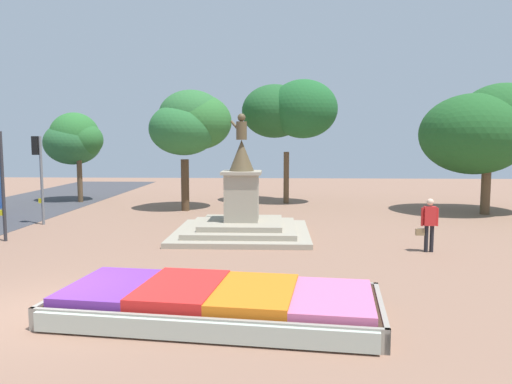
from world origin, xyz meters
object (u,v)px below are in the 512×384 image
object	(u,v)px
traffic_light_far_corner	(39,164)
statue_monument	(242,216)
flower_planter	(216,303)
pedestrian_with_handbag	(429,222)

from	to	relation	value
traffic_light_far_corner	statue_monument	bearing A→B (deg)	-13.30
statue_monument	traffic_light_far_corner	distance (m)	9.38
flower_planter	statue_monument	world-z (taller)	statue_monument
pedestrian_with_handbag	traffic_light_far_corner	bearing A→B (deg)	162.75
traffic_light_far_corner	pedestrian_with_handbag	size ratio (longest dim) A/B	2.17
statue_monument	traffic_light_far_corner	bearing A→B (deg)	166.70
statue_monument	pedestrian_with_handbag	size ratio (longest dim) A/B	2.90
pedestrian_with_handbag	statue_monument	bearing A→B (deg)	157.45
flower_planter	statue_monument	xyz separation A→B (m)	(-0.08, 8.94, 0.48)
statue_monument	pedestrian_with_handbag	xyz separation A→B (m)	(6.34, -2.63, 0.24)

